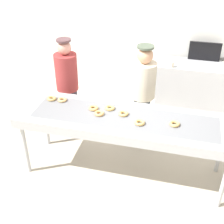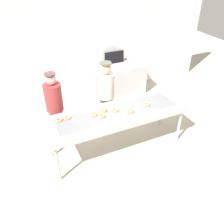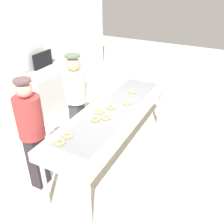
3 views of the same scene
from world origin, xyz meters
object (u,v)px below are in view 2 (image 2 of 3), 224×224
(glazed_donut_1, at_px, (102,116))
(glazed_donut_5, at_px, (147,104))
(fryer_conveyor, at_px, (117,115))
(paper_cup_3, at_px, (137,62))
(menu_display, at_px, (114,57))
(worker_assistant, at_px, (55,106))
(paper_cup_1, at_px, (129,63))
(worker_baker, at_px, (106,92))
(glazed_donut_2, at_px, (67,117))
(glazed_donut_3, at_px, (115,110))
(glazed_donut_7, at_px, (59,120))
(prep_counter, at_px, (118,81))
(glazed_donut_6, at_px, (94,114))
(glazed_donut_0, at_px, (103,110))
(paper_cup_0, at_px, (128,60))
(glazed_donut_4, at_px, (130,111))
(paper_cup_2, at_px, (103,71))

(glazed_donut_1, height_order, glazed_donut_5, same)
(fryer_conveyor, height_order, glazed_donut_5, glazed_donut_5)
(paper_cup_3, bearing_deg, menu_display, 153.03)
(paper_cup_3, bearing_deg, worker_assistant, -153.65)
(worker_assistant, height_order, menu_display, worker_assistant)
(paper_cup_1, bearing_deg, worker_baker, -135.19)
(glazed_donut_2, xyz_separation_m, paper_cup_3, (2.55, 1.82, -0.00))
(glazed_donut_3, bearing_deg, glazed_donut_2, 171.14)
(glazed_donut_3, relative_size, glazed_donut_7, 1.00)
(glazed_donut_1, distance_m, glazed_donut_3, 0.32)
(glazed_donut_3, distance_m, prep_counter, 2.33)
(glazed_donut_6, height_order, worker_baker, worker_baker)
(glazed_donut_0, distance_m, paper_cup_3, 2.62)
(paper_cup_0, distance_m, paper_cup_3, 0.29)
(glazed_donut_0, xyz_separation_m, glazed_donut_4, (0.46, -0.25, 0.00))
(glazed_donut_1, bearing_deg, prep_counter, 57.11)
(glazed_donut_3, bearing_deg, paper_cup_0, 56.41)
(glazed_donut_0, height_order, glazed_donut_4, same)
(glazed_donut_1, relative_size, paper_cup_0, 1.43)
(glazed_donut_2, height_order, paper_cup_2, paper_cup_2)
(glazed_donut_2, xyz_separation_m, paper_cup_1, (2.32, 1.86, -0.00))
(worker_assistant, distance_m, menu_display, 2.64)
(glazed_donut_1, bearing_deg, paper_cup_1, 50.72)
(worker_baker, xyz_separation_m, menu_display, (0.90, 1.49, 0.13))
(glazed_donut_7, relative_size, prep_counter, 0.08)
(glazed_donut_2, bearing_deg, glazed_donut_1, -19.63)
(glazed_donut_2, distance_m, glazed_donut_6, 0.51)
(glazed_donut_0, xyz_separation_m, prep_counter, (1.25, 1.92, -0.51))
(prep_counter, bearing_deg, worker_assistant, -146.67)
(glazed_donut_3, xyz_separation_m, worker_assistant, (-1.05, 0.65, -0.01))
(glazed_donut_2, distance_m, paper_cup_1, 2.98)
(glazed_donut_7, height_order, prep_counter, glazed_donut_7)
(worker_assistant, height_order, paper_cup_3, worker_assistant)
(fryer_conveyor, xyz_separation_m, glazed_donut_6, (-0.45, 0.09, 0.09))
(glazed_donut_0, distance_m, worker_baker, 0.76)
(glazed_donut_5, xyz_separation_m, paper_cup_1, (0.71, 2.09, -0.00))
(glazed_donut_7, xyz_separation_m, paper_cup_0, (2.56, 2.08, -0.00))
(glazed_donut_2, height_order, paper_cup_1, paper_cup_1)
(paper_cup_0, height_order, paper_cup_3, same)
(glazed_donut_6, distance_m, paper_cup_0, 2.90)
(glazed_donut_1, relative_size, worker_assistant, 0.08)
(glazed_donut_2, bearing_deg, paper_cup_2, 49.23)
(glazed_donut_1, distance_m, worker_assistant, 1.03)
(worker_assistant, relative_size, prep_counter, 1.06)
(worker_baker, height_order, paper_cup_3, worker_baker)
(paper_cup_2, bearing_deg, glazed_donut_2, -130.77)
(paper_cup_0, bearing_deg, worker_assistant, -148.04)
(glazed_donut_6, height_order, paper_cup_3, paper_cup_3)
(glazed_donut_6, bearing_deg, worker_assistant, 135.35)
(glazed_donut_0, distance_m, glazed_donut_7, 0.88)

